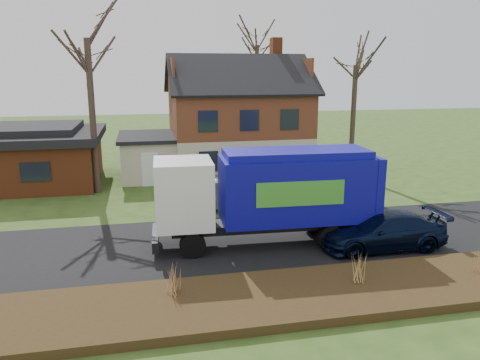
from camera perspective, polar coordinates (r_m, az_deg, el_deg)
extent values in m
plane|color=#2D4918|center=(19.94, 2.16, -7.46)|extent=(120.00, 120.00, 0.00)
cube|color=black|center=(19.93, 2.16, -7.44)|extent=(80.00, 7.00, 0.02)
cube|color=black|center=(15.23, 7.14, -13.82)|extent=(80.00, 3.50, 0.30)
cube|color=beige|center=(33.23, -0.32, 3.41)|extent=(9.00, 7.50, 2.70)
cube|color=#5B301A|center=(32.87, -0.32, 8.13)|extent=(9.00, 7.50, 2.80)
cube|color=#974321|center=(34.46, 4.40, 15.59)|extent=(0.70, 0.90, 1.60)
cube|color=beige|center=(32.10, -11.05, 2.71)|extent=(3.50, 5.50, 2.60)
cube|color=black|center=(31.87, -11.17, 5.22)|extent=(3.90, 5.90, 0.24)
cube|color=#974321|center=(32.45, -24.95, 2.00)|extent=(9.00, 7.50, 2.80)
cube|color=black|center=(32.20, -25.23, 4.88)|extent=(9.80, 8.20, 0.50)
cube|color=black|center=(32.15, -25.31, 5.67)|extent=(7.00, 6.00, 0.40)
cylinder|color=black|center=(18.17, -5.79, -7.94)|extent=(1.02, 0.38, 1.01)
cylinder|color=black|center=(20.08, -6.20, -5.85)|extent=(1.02, 0.38, 1.01)
cylinder|color=black|center=(19.28, 10.95, -6.84)|extent=(1.02, 0.38, 1.01)
cylinder|color=black|center=(21.09, 9.03, -4.99)|extent=(1.02, 0.38, 1.01)
cylinder|color=black|center=(19.75, 14.41, -6.54)|extent=(1.02, 0.38, 1.01)
cylinder|color=black|center=(21.52, 12.23, -4.76)|extent=(1.02, 0.38, 1.01)
cube|color=black|center=(19.49, 4.03, -5.40)|extent=(8.39, 1.50, 0.34)
cube|color=white|center=(18.56, -6.89, -1.58)|extent=(2.33, 2.51, 2.62)
cube|color=black|center=(18.51, -10.20, -1.27)|extent=(0.16, 2.14, 0.87)
cube|color=black|center=(19.09, -10.26, -6.93)|extent=(0.34, 2.43, 0.44)
cube|color=#0D0B8D|center=(19.30, 6.76, -1.00)|extent=(6.21, 2.67, 2.62)
cube|color=#0D0B8D|center=(18.99, 6.88, 3.26)|extent=(5.90, 2.37, 0.29)
cube|color=#0D0B8D|center=(20.42, 15.29, -0.87)|extent=(0.44, 2.49, 2.81)
cube|color=green|center=(18.09, 7.42, -1.67)|extent=(3.49, 0.18, 0.97)
cube|color=green|center=(20.39, 5.41, 0.09)|extent=(3.49, 0.18, 0.97)
imported|color=#9E9FA5|center=(24.30, -2.05, -1.60)|extent=(5.13, 2.35, 1.63)
imported|color=black|center=(19.79, 17.00, -5.94)|extent=(5.14, 2.17, 1.48)
cylinder|color=#413027|center=(28.12, -17.53, 7.23)|extent=(0.36, 0.36, 8.77)
cylinder|color=#3C3324|center=(32.45, 13.59, 6.95)|extent=(0.34, 0.34, 7.36)
cylinder|color=#3A2E23|center=(42.21, 2.04, 9.92)|extent=(0.35, 0.35, 9.14)
cone|color=tan|center=(14.88, -8.06, -11.83)|extent=(0.04, 0.04, 0.96)
cone|color=tan|center=(14.87, -8.69, -11.87)|extent=(0.04, 0.04, 0.96)
cone|color=tan|center=(14.89, -7.44, -11.80)|extent=(0.04, 0.04, 0.96)
cone|color=tan|center=(15.00, -8.10, -11.63)|extent=(0.04, 0.04, 0.96)
cone|color=tan|center=(14.76, -8.03, -12.04)|extent=(0.04, 0.04, 0.96)
cone|color=tan|center=(15.98, 14.36, -10.10)|extent=(0.04, 0.04, 1.06)
cone|color=tan|center=(15.91, 13.81, -10.17)|extent=(0.04, 0.04, 1.06)
cone|color=tan|center=(16.05, 14.91, -10.03)|extent=(0.04, 0.04, 1.06)
cone|color=tan|center=(16.09, 14.15, -9.92)|extent=(0.04, 0.04, 1.06)
cone|color=tan|center=(15.87, 14.57, -10.28)|extent=(0.04, 0.04, 1.06)
cone|color=#A17B47|center=(18.11, 26.95, -8.74)|extent=(0.04, 0.04, 0.83)
cone|color=#A17B47|center=(18.28, 27.08, -8.55)|extent=(0.04, 0.04, 0.83)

